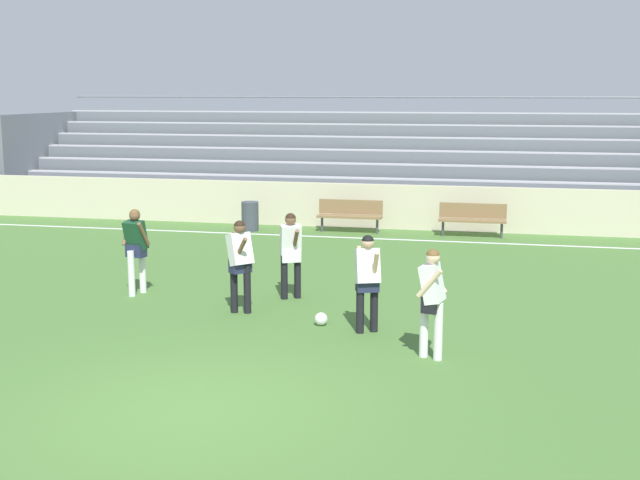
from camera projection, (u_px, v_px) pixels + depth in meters
name	position (u px, v px, depth m)	size (l,w,h in m)	color
ground_plane	(193.00, 410.00, 10.17)	(160.00, 160.00, 0.00)	#477033
field_line_sideline	(360.00, 238.00, 22.06)	(44.00, 0.12, 0.01)	white
sideline_wall	(370.00, 206.00, 23.58)	(48.00, 0.16, 1.27)	beige
bleacher_stand	(340.00, 161.00, 26.93)	(21.64, 5.41, 3.71)	#B2B2B7
bench_near_bin	(473.00, 217.00, 22.19)	(1.80, 0.40, 0.90)	olive
bench_far_right	(350.00, 213.00, 22.90)	(1.80, 0.40, 0.90)	olive
trash_bin	(250.00, 216.00, 23.18)	(0.48, 0.48, 0.82)	#3D424C
player_white_deep_cover	(367.00, 275.00, 13.29)	(0.48, 0.57, 1.61)	black
player_white_wide_right	(240.00, 258.00, 14.46)	(0.52, 0.67, 1.66)	black
player_dark_trailing_run	(136.00, 244.00, 15.80)	(0.54, 0.46, 1.67)	white
player_white_overlapping	(291.00, 248.00, 15.48)	(0.51, 0.69, 1.64)	black
player_white_challenging	(432.00, 294.00, 11.98)	(0.44, 0.54, 1.64)	white
soccer_ball	(321.00, 319.00, 13.84)	(0.22, 0.22, 0.22)	white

